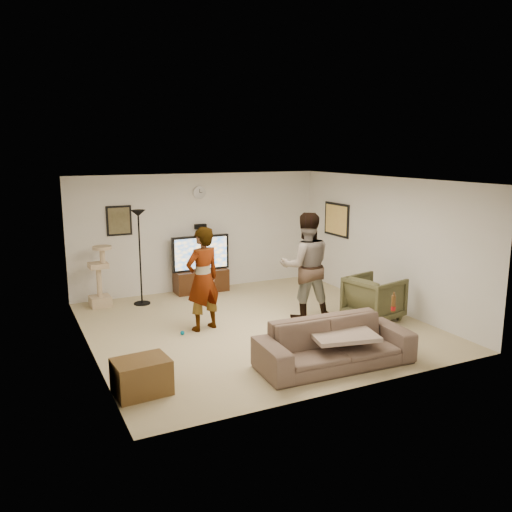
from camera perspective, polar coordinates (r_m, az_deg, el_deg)
name	(u,v)px	position (r m, az deg, el deg)	size (l,w,h in m)	color
floor	(255,326)	(9.19, -0.07, -7.60)	(5.50, 5.50, 0.02)	tan
ceiling	(255,180)	(8.70, -0.07, 8.29)	(5.50, 5.50, 0.02)	silver
wall_back	(200,232)	(11.36, -6.13, 2.59)	(5.50, 0.04, 2.50)	silver
wall_front	(353,295)	(6.56, 10.48, -4.15)	(5.50, 0.04, 2.50)	silver
wall_left	(86,271)	(8.08, -17.92, -1.56)	(0.04, 5.50, 2.50)	silver
wall_right	(385,242)	(10.34, 13.79, 1.44)	(0.04, 5.50, 2.50)	silver
wall_clock	(199,193)	(11.23, -6.17, 6.86)	(0.26, 0.26, 0.04)	silver
wall_speaker	(201,226)	(11.29, -6.04, 3.20)	(0.25, 0.10, 0.10)	black
picture_back	(119,221)	(10.84, -14.62, 3.73)	(0.42, 0.03, 0.52)	brown
picture_right	(336,220)	(11.55, 8.72, 3.92)	(0.03, 0.78, 0.62)	#F0B95F
tv_stand	(201,281)	(11.31, -5.96, -2.69)	(1.13, 0.45, 0.47)	#311A0B
console_box	(203,295)	(10.97, -5.80, -4.23)	(0.40, 0.30, 0.07)	#BABABA
tv	(201,253)	(11.18, -6.03, 0.33)	(1.25, 0.08, 0.74)	black
tv_screen	(201,253)	(11.14, -5.95, 0.29)	(1.15, 0.01, 0.65)	#FABB55
floor_lamp	(140,258)	(10.44, -12.46, -0.21)	(0.32, 0.32, 1.86)	black
cat_tree	(99,276)	(10.56, -16.67, -2.12)	(0.38, 0.38, 1.20)	tan
person_left	(203,279)	(8.80, -5.78, -2.49)	(0.64, 0.42, 1.76)	#8D8DA2
person_right	(306,266)	(9.38, 5.42, -1.10)	(0.93, 0.73, 1.92)	#32378E
sofa	(335,344)	(7.56, 8.53, -9.37)	(2.21, 0.87, 0.65)	brown
throw_blanket	(342,335)	(7.59, 9.36, -8.40)	(0.90, 0.70, 0.06)	tan
beer_bottle	(393,304)	(8.01, 14.68, -5.03)	(0.06, 0.06, 0.25)	brown
armchair	(374,298)	(9.63, 12.68, -4.47)	(0.84, 0.87, 0.79)	#424228
side_table	(142,377)	(6.86, -12.30, -12.65)	(0.67, 0.50, 0.45)	brown
toy_ball	(182,333)	(8.82, -7.98, -8.25)	(0.07, 0.07, 0.07)	#026690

